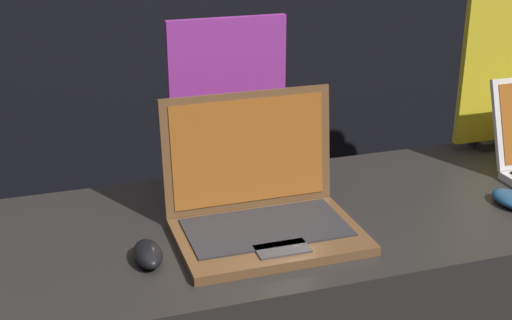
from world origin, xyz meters
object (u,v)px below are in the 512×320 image
at_px(promo_stand_middle, 228,109).
at_px(laptop_middle, 261,202).
at_px(mouse_back, 511,199).
at_px(promo_stand_back, 511,75).
at_px(mouse_middle, 148,254).

bearing_deg(promo_stand_middle, laptop_middle, -90.00).
bearing_deg(mouse_back, laptop_middle, 173.73).
relative_size(mouse_back, promo_stand_back, 0.26).
relative_size(laptop_middle, mouse_middle, 3.59).
xyz_separation_m(laptop_middle, mouse_back, (0.60, -0.07, -0.05)).
height_order(mouse_back, promo_stand_back, promo_stand_back).
bearing_deg(promo_stand_middle, mouse_middle, -129.15).
xyz_separation_m(mouse_back, promo_stand_back, (0.23, 0.35, 0.20)).
height_order(mouse_middle, mouse_back, mouse_middle).
height_order(mouse_middle, promo_stand_middle, promo_stand_middle).
bearing_deg(laptop_middle, mouse_middle, -164.99).
xyz_separation_m(laptop_middle, promo_stand_back, (0.83, 0.29, 0.14)).
distance_m(mouse_middle, mouse_back, 0.86).
bearing_deg(mouse_back, promo_stand_middle, 152.17).
bearing_deg(laptop_middle, promo_stand_middle, 90.00).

